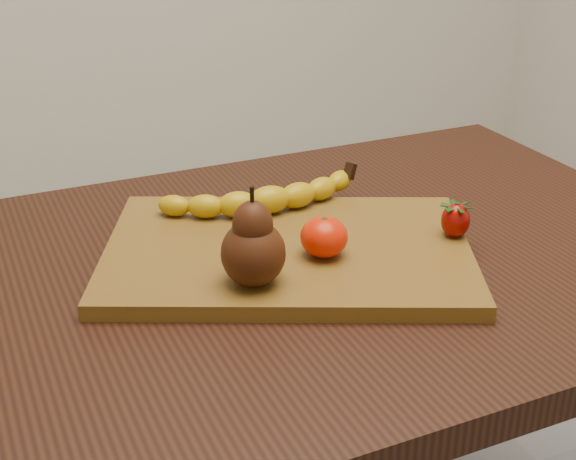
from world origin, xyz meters
name	(u,v)px	position (x,y,z in m)	size (l,w,h in m)	color
table	(321,318)	(0.00, 0.00, 0.66)	(1.00, 0.70, 0.76)	black
cutting_board	(288,252)	(-0.05, 0.00, 0.77)	(0.45, 0.30, 0.02)	brown
banana	(269,200)	(-0.03, 0.10, 0.80)	(0.24, 0.06, 0.04)	#CBA409
pear	(253,237)	(-0.12, -0.07, 0.84)	(0.07, 0.07, 0.11)	#411C0A
mandarin	(324,237)	(-0.02, -0.04, 0.80)	(0.06, 0.06, 0.05)	red
strawberry	(456,219)	(0.16, -0.06, 0.80)	(0.04, 0.04, 0.05)	#960904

